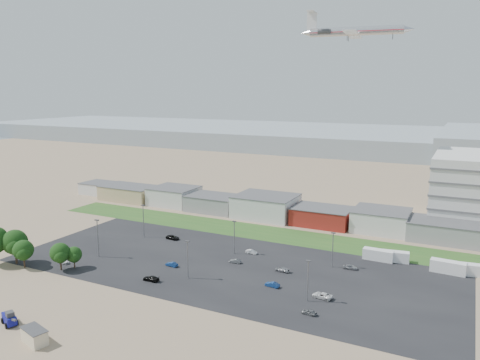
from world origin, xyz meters
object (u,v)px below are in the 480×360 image
Objects in this scene: airliner at (356,31)px; parked_car_0 at (322,295)px; parked_car_7 at (235,261)px; parked_car_10 at (63,261)px; parked_car_3 at (151,278)px; parked_car_4 at (172,264)px; parked_car_1 at (272,284)px; portable_shed at (35,336)px; box_trailer_a at (378,255)px; parked_car_2 at (309,312)px; parked_car_12 at (282,270)px; telehandler at (9,317)px; parked_car_11 at (252,252)px; parked_car_9 at (173,237)px; parked_car_8 at (350,267)px.

airliner is 117.88m from parked_car_0.
parked_car_10 is at bearing -67.20° from parked_car_7.
parked_car_3 is 10.51m from parked_car_4.
parked_car_1 is (4.17, -93.31, -69.10)m from airliner.
portable_shed is 0.70× the size of box_trailer_a.
parked_car_2 is 0.83× the size of parked_car_12.
airliner is at bearing 97.60° from telehandler.
parked_car_7 is at bearing -119.14° from parked_car_2.
airliner is at bearing 168.36° from parked_car_7.
portable_shed is 1.67× the size of parked_car_11.
parked_car_1 is at bearing -121.85° from box_trailer_a.
parked_car_9 is at bearing -155.07° from parked_car_3.
parked_car_1 is at bearing 67.91° from telehandler.
parked_car_2 is (-7.06, -39.70, -0.99)m from box_trailer_a.
portable_shed is 43.94m from parked_car_4.
parked_car_10 is at bearing -88.47° from parked_car_3.
parked_car_11 is at bearing -85.73° from parked_car_9.
portable_shed is 52.98m from parked_car_1.
portable_shed is 42.49m from parked_car_10.
parked_car_3 is at bearing 91.08° from telehandler.
parked_car_7 is at bearing -85.58° from parked_car_12.
portable_shed reaches higher than parked_car_10.
box_trailer_a reaches higher than parked_car_8.
parked_car_9 is at bearing -22.69° from parked_car_10.
parked_car_8 reaches higher than parked_car_2.
parked_car_12 is (56.04, 21.16, 0.01)m from parked_car_10.
airliner is (36.53, 134.12, 68.18)m from telehandler.
parked_car_2 is 34.16m from parked_car_7.
parked_car_3 is at bearing 10.29° from parked_car_4.
parked_car_11 is at bearing -118.48° from parked_car_0.
parked_car_11 is (0.85, 8.79, 0.03)m from parked_car_7.
parked_car_1 is (-19.52, -30.00, -0.94)m from box_trailer_a.
telehandler reaches higher than parked_car_12.
parked_car_0 is 1.35× the size of parked_car_11.
portable_shed is 33.52m from parked_car_3.
parked_car_9 is 34.36m from parked_car_10.
airliner is 9.60× the size of parked_car_9.
box_trailer_a is 2.24× the size of parked_car_1.
parked_car_7 is (-27.92, 10.97, -0.11)m from parked_car_0.
portable_shed reaches higher than parked_car_0.
parked_car_11 is at bearing -52.27° from parked_car_10.
parked_car_0 is 12.66m from parked_car_1.
parked_car_0 is (-6.88, -30.73, -0.89)m from box_trailer_a.
parked_car_8 is at bearing 70.19° from portable_shed.
parked_car_9 is 28.26m from parked_car_11.
box_trailer_a is 31.51m from parked_car_0.
parked_car_0 is 42.14m from parked_car_4.
parked_car_11 is at bearing -160.88° from box_trailer_a.
parked_car_3 is at bearing -138.89° from box_trailer_a.
parked_car_8 is at bearing 124.67° from parked_car_3.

